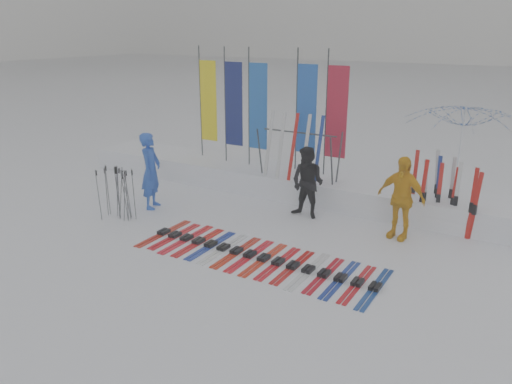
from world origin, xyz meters
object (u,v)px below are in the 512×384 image
Objects in this scene: person_blue at (151,171)px; ski_rack at (299,148)px; ski_row at (256,256)px; person_black at (308,183)px; person_yellow at (401,198)px; tent_canopy at (460,155)px.

ski_rack is (2.85, 2.36, 0.44)m from person_blue.
person_blue is at bearing 162.54° from ski_row.
person_yellow reaches higher than person_black.
tent_canopy is at bearing -78.29° from person_blue.
person_yellow is at bearing -20.50° from ski_rack.
ski_rack is at bearing 131.36° from person_black.
person_yellow is at bearing 49.62° from ski_row.
person_black is 0.94× the size of person_yellow.
person_black is (3.58, 1.37, -0.10)m from person_blue.
ski_rack is at bearing -154.75° from tent_canopy.
tent_canopy reaches higher than person_yellow.
ski_rack is at bearing 170.62° from person_yellow.
person_blue is 0.65× the size of tent_canopy.
person_black is 0.58× the size of tent_canopy.
person_yellow is at bearing 2.15° from person_black.
person_black is at bearing -171.63° from person_yellow.
person_black is at bearing 92.93° from ski_row.
person_yellow is (5.78, 1.26, -0.05)m from person_blue.
person_yellow is 0.36× the size of ski_row.
person_black is 3.94m from tent_canopy.
ski_row is 3.87m from ski_rack.
person_blue is 5.91m from person_yellow.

